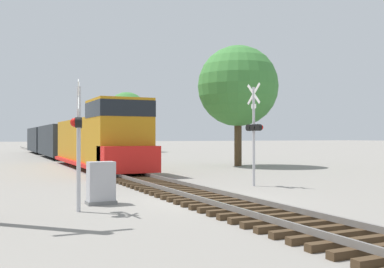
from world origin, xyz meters
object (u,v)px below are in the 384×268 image
crossing_signal_near (78,131)px  crossing_signal_far (254,129)px  freight_train (65,141)px  tree_far_right (238,86)px  relay_cabinet (101,183)px  tree_deep_background (127,113)px

crossing_signal_near → crossing_signal_far: 9.16m
freight_train → tree_far_right: bearing=-55.5°
relay_cabinet → tree_deep_background: bearing=72.7°
freight_train → tree_far_right: tree_far_right is taller
crossing_signal_far → tree_deep_background: size_ratio=0.53×
crossing_signal_near → tree_far_right: 21.87m
crossing_signal_far → relay_cabinet: size_ratio=3.30×
freight_train → crossing_signal_far: bearing=-81.6°
freight_train → relay_cabinet: freight_train is taller
tree_deep_background → tree_far_right: bearing=-92.4°
crossing_signal_near → relay_cabinet: size_ratio=2.77×
tree_deep_background → freight_train: bearing=-121.7°
relay_cabinet → crossing_signal_far: bearing=18.3°
crossing_signal_near → tree_deep_background: (16.13, 49.77, 3.30)m
freight_train → tree_far_right: 18.70m
crossing_signal_near → relay_cabinet: crossing_signal_near is taller
crossing_signal_near → relay_cabinet: bearing=152.5°
tree_far_right → tree_deep_background: bearing=87.6°
crossing_signal_near → crossing_signal_far: bearing=125.2°
crossing_signal_near → tree_far_right: (14.72, 15.76, 3.63)m
crossing_signal_near → tree_far_right: bearing=148.7°
relay_cabinet → freight_train: bearing=83.4°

